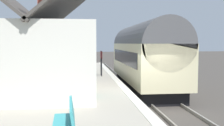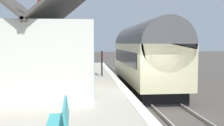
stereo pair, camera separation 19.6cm
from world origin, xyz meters
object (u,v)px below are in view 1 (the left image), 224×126
at_px(station_building, 41,55).
at_px(station_sign_board, 101,57).
at_px(train, 144,56).
at_px(bench_near_building, 66,123).
at_px(bench_by_lamp, 79,62).
at_px(planter_corner_building, 38,68).
at_px(planter_edge_far, 42,64).
at_px(planter_by_door, 67,65).
at_px(bench_mid_platform, 76,65).

distance_m(station_building, station_sign_board, 5.96).
bearing_deg(train, station_sign_board, 93.20).
height_order(bench_near_building, station_sign_board, station_sign_board).
bearing_deg(train, bench_near_building, 158.91).
bearing_deg(station_sign_board, bench_by_lamp, 13.67).
height_order(station_building, planter_corner_building, station_building).
relative_size(planter_corner_building, station_sign_board, 0.64).
relative_size(planter_edge_far, planter_corner_building, 0.74).
bearing_deg(bench_by_lamp, station_building, 172.72).
bearing_deg(planter_by_door, bench_mid_platform, -150.67).
distance_m(planter_edge_far, planter_corner_building, 2.12).
height_order(bench_near_building, planter_edge_far, bench_near_building).
relative_size(train, station_building, 1.68).
xyz_separation_m(train, bench_mid_platform, (2.73, 4.46, -0.77)).
bearing_deg(bench_by_lamp, planter_corner_building, 134.52).
bearing_deg(bench_mid_platform, station_sign_board, -149.86).
bearing_deg(bench_mid_platform, bench_near_building, -179.35).
distance_m(train, bench_near_building, 11.97).
height_order(train, bench_by_lamp, train).
height_order(bench_mid_platform, planter_corner_building, bench_mid_platform).
bearing_deg(planter_corner_building, train, -111.63).
height_order(bench_near_building, planter_corner_building, bench_near_building).
relative_size(station_building, bench_by_lamp, 4.25).
relative_size(train, station_sign_board, 6.39).
height_order(planter_corner_building, station_sign_board, station_sign_board).
height_order(train, planter_corner_building, train).
xyz_separation_m(bench_by_lamp, bench_near_building, (-16.93, 0.07, 0.00)).
height_order(bench_by_lamp, station_sign_board, station_sign_board).
relative_size(train, planter_corner_building, 10.02).
bearing_deg(station_building, planter_edge_far, 8.68).
bearing_deg(bench_mid_platform, planter_edge_far, 50.94).
bearing_deg(bench_near_building, bench_by_lamp, -0.24).
height_order(bench_mid_platform, station_sign_board, station_sign_board).
bearing_deg(bench_by_lamp, planter_edge_far, 105.04).
bearing_deg(planter_edge_far, planter_by_door, -116.51).
xyz_separation_m(train, station_sign_board, (-0.16, 2.78, -0.06)).
xyz_separation_m(bench_near_building, station_sign_board, (10.99, -1.52, 0.71)).
relative_size(station_building, station_sign_board, 3.81).
xyz_separation_m(station_building, planter_edge_far, (10.34, 1.58, -1.17)).
relative_size(bench_mid_platform, bench_near_building, 1.00).
distance_m(train, bench_by_lamp, 7.20).
bearing_deg(station_sign_board, planter_corner_building, 55.73).
relative_size(train, bench_mid_platform, 7.10).
bearing_deg(train, station_building, 133.51).
relative_size(bench_mid_platform, station_sign_board, 0.90).
bearing_deg(bench_near_building, station_sign_board, -7.86).
xyz_separation_m(station_building, planter_by_door, (9.29, -0.52, -1.18)).
distance_m(bench_mid_platform, bench_near_building, 13.87).
xyz_separation_m(bench_by_lamp, bench_mid_platform, (-3.06, 0.23, 0.00)).
distance_m(station_building, planter_corner_building, 8.46).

